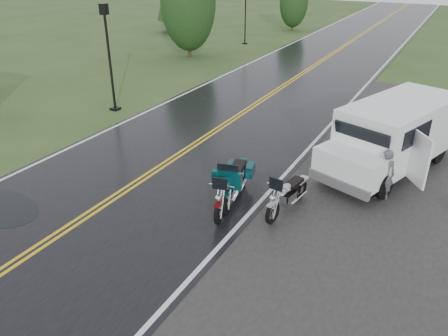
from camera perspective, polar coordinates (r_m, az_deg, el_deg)
name	(u,v)px	position (r m, az deg, el deg)	size (l,w,h in m)	color
ground	(102,207)	(12.69, -15.66, -4.90)	(120.00, 120.00, 0.00)	#2D471E
road	(253,106)	(20.28, 3.87, 8.08)	(8.00, 100.00, 0.04)	black
motorcycle_red	(219,204)	(11.13, -0.68, -4.76)	(0.77, 2.13, 1.26)	#570A0B
motorcycle_teal	(226,193)	(11.44, 0.30, -3.29)	(0.89, 2.44, 1.44)	#043235
motorcycle_silver	(273,204)	(11.20, 6.41, -4.74)	(0.77, 2.11, 1.25)	#98999F
van_white	(334,144)	(13.69, 14.17, 3.00)	(2.16, 5.76, 2.26)	white
person_at_van	(384,175)	(13.03, 20.19, -0.89)	(0.56, 0.37, 1.53)	#4B4C50
lamp_post_near_left	(110,59)	(19.81, -14.72, 13.63)	(0.39, 0.39, 4.56)	black
lamp_post_far_left	(245,18)	(34.64, 2.80, 18.99)	(0.33, 0.33, 3.82)	black
tree_left_mid	(189,13)	(30.12, -4.65, 19.51)	(3.58, 3.58, 5.59)	#1E3D19
tree_left_far	(293,8)	(41.44, 9.06, 19.93)	(2.47, 2.47, 3.80)	#1E3D19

